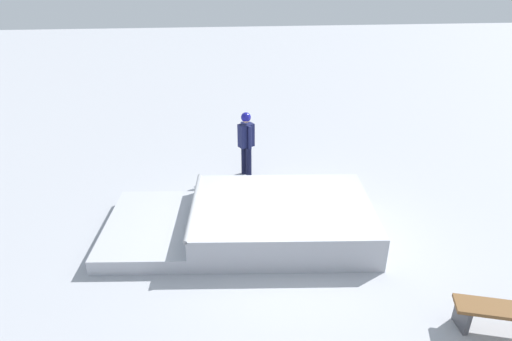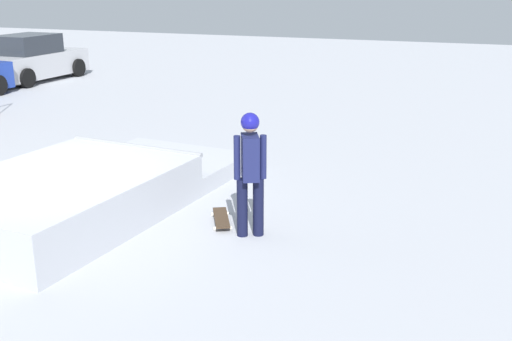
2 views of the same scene
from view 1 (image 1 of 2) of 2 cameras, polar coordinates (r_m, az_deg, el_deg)
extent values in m
plane|color=#A8AAB2|center=(8.99, 3.58, -9.14)|extent=(60.00, 60.00, 0.00)
cube|color=#B0B3BB|center=(9.02, 3.43, -6.29)|extent=(3.80, 2.88, 0.70)
cube|color=#B0B3BB|center=(9.33, -13.52, -7.33)|extent=(2.00, 2.73, 0.30)
cylinder|color=gray|center=(8.88, -8.19, -4.45)|extent=(0.29, 2.60, 0.08)
cylinder|color=black|center=(11.43, -1.56, 1.47)|extent=(0.15, 0.15, 0.82)
cylinder|color=black|center=(11.26, -0.97, 1.08)|extent=(0.15, 0.15, 0.82)
cube|color=#191E4C|center=(11.07, -1.30, 4.61)|extent=(0.44, 0.37, 0.60)
cylinder|color=#191E4C|center=(11.20, -1.77, 4.89)|extent=(0.09, 0.09, 0.60)
cylinder|color=#191E4C|center=(10.93, -0.81, 4.33)|extent=(0.09, 0.09, 0.60)
sphere|color=tan|center=(10.91, -1.32, 6.81)|extent=(0.22, 0.22, 0.22)
sphere|color=navy|center=(10.90, -1.32, 6.96)|extent=(0.25, 0.25, 0.25)
cube|color=#3F2D1E|center=(10.97, -2.39, -1.57)|extent=(0.80, 0.56, 0.02)
cylinder|color=silver|center=(11.22, -1.49, -1.21)|extent=(0.06, 0.05, 0.06)
cylinder|color=silver|center=(11.05, -0.83, -1.66)|extent=(0.06, 0.05, 0.06)
cylinder|color=silver|center=(10.96, -3.94, -1.97)|extent=(0.06, 0.05, 0.06)
cylinder|color=silver|center=(10.78, -3.31, -2.45)|extent=(0.06, 0.05, 0.06)
cube|color=brown|center=(7.81, 30.40, -15.49)|extent=(1.65, 0.84, 0.06)
cube|color=#4C4C51|center=(7.76, 25.30, -16.85)|extent=(0.08, 0.36, 0.42)
camera|label=2|loc=(15.59, 26.71, 16.89)|focal=43.15mm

